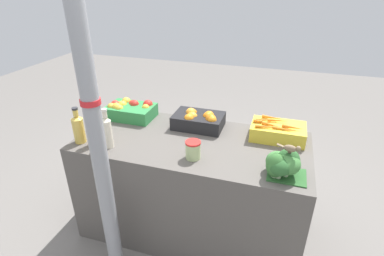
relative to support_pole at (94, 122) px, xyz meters
name	(u,v)px	position (x,y,z in m)	size (l,w,h in m)	color
ground_plane	(192,224)	(0.37, 0.56, -1.15)	(10.00, 10.00, 0.00)	slate
market_table	(192,186)	(0.37, 0.56, -0.75)	(1.62, 0.77, 0.80)	#56514C
support_pole	(94,122)	(0.00, 0.00, 0.00)	(0.11, 0.11, 2.30)	gray
apple_crate	(130,110)	(-0.24, 0.79, -0.29)	(0.37, 0.25, 0.14)	#2D8442
orange_crate	(199,120)	(0.35, 0.78, -0.29)	(0.37, 0.25, 0.14)	black
carrot_crate	(278,131)	(0.94, 0.78, -0.30)	(0.37, 0.25, 0.13)	gold
broccoli_pile	(282,164)	(0.99, 0.32, -0.27)	(0.24, 0.20, 0.17)	#2D602D
juice_bottle_golden	(78,128)	(-0.37, 0.31, -0.25)	(0.08, 0.08, 0.26)	gold
juice_bottle_amber	(93,130)	(-0.25, 0.31, -0.24)	(0.06, 0.06, 0.27)	gold
juice_bottle_cloudy	(107,131)	(-0.14, 0.31, -0.24)	(0.06, 0.06, 0.28)	beige
pickle_jar	(193,150)	(0.44, 0.35, -0.29)	(0.10, 0.10, 0.12)	#B2C684
sparrow_bird	(291,148)	(1.02, 0.31, -0.16)	(0.14, 0.05, 0.05)	#4C3D2D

